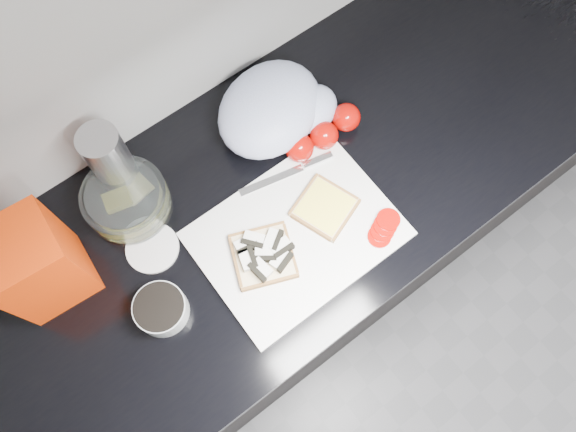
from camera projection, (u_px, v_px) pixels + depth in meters
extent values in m
cube|color=silver|center=(87.00, 30.00, 0.92)|extent=(3.50, 0.02, 2.50)
cube|color=black|center=(235.00, 287.00, 1.61)|extent=(3.50, 0.60, 0.86)
cube|color=black|center=(216.00, 238.00, 1.19)|extent=(3.50, 0.64, 0.04)
cube|color=silver|center=(297.00, 234.00, 1.16)|extent=(0.40, 0.30, 0.01)
cube|color=beige|center=(263.00, 256.00, 1.13)|extent=(0.15, 0.15, 0.02)
cube|color=silver|center=(245.00, 244.00, 1.12)|extent=(0.04, 0.03, 0.02)
cube|color=black|center=(245.00, 244.00, 1.12)|extent=(0.05, 0.02, 0.02)
cube|color=silver|center=(254.00, 239.00, 1.12)|extent=(0.04, 0.05, 0.02)
cube|color=black|center=(254.00, 239.00, 1.12)|extent=(0.04, 0.04, 0.02)
cube|color=silver|center=(272.00, 239.00, 1.13)|extent=(0.05, 0.04, 0.02)
cube|color=black|center=(272.00, 239.00, 1.13)|extent=(0.04, 0.03, 0.02)
cube|color=silver|center=(247.00, 260.00, 1.11)|extent=(0.03, 0.05, 0.02)
cube|color=black|center=(247.00, 260.00, 1.11)|extent=(0.02, 0.05, 0.02)
cube|color=silver|center=(265.00, 253.00, 1.12)|extent=(0.05, 0.04, 0.02)
cube|color=black|center=(265.00, 253.00, 1.12)|extent=(0.04, 0.04, 0.02)
cube|color=silver|center=(280.00, 259.00, 1.11)|extent=(0.05, 0.04, 0.02)
cube|color=black|center=(280.00, 259.00, 1.11)|extent=(0.05, 0.02, 0.02)
cube|color=silver|center=(262.00, 268.00, 1.10)|extent=(0.03, 0.04, 0.02)
cube|color=black|center=(262.00, 268.00, 1.10)|extent=(0.02, 0.05, 0.02)
cube|color=silver|center=(281.00, 246.00, 1.12)|extent=(0.04, 0.03, 0.02)
cube|color=black|center=(281.00, 246.00, 1.12)|extent=(0.05, 0.01, 0.02)
cube|color=beige|center=(325.00, 208.00, 1.17)|extent=(0.14, 0.14, 0.01)
cube|color=#FFEA4B|center=(325.00, 206.00, 1.16)|extent=(0.12, 0.12, 0.00)
cylinder|color=#990803|center=(379.00, 237.00, 1.15)|extent=(0.06, 0.06, 0.01)
cylinder|color=#990803|center=(382.00, 231.00, 1.15)|extent=(0.05, 0.05, 0.01)
cylinder|color=#990803|center=(385.00, 225.00, 1.15)|extent=(0.05, 0.05, 0.01)
cylinder|color=#990803|center=(388.00, 219.00, 1.15)|extent=(0.06, 0.06, 0.01)
cube|color=silver|center=(271.00, 180.00, 1.20)|extent=(0.15, 0.05, 0.00)
cube|color=silver|center=(318.00, 160.00, 1.21)|extent=(0.07, 0.03, 0.01)
cylinder|color=#AFB5B5|center=(161.00, 309.00, 1.09)|extent=(0.10, 0.10, 0.05)
cylinder|color=black|center=(159.00, 307.00, 1.07)|extent=(0.10, 0.10, 0.01)
cylinder|color=silver|center=(152.00, 248.00, 1.15)|extent=(0.14, 0.14, 0.01)
cylinder|color=silver|center=(127.00, 201.00, 1.16)|extent=(0.17, 0.17, 0.07)
cube|color=#FFEA4B|center=(121.00, 204.00, 1.16)|extent=(0.06, 0.05, 0.04)
cube|color=#F6E293|center=(140.00, 195.00, 1.18)|extent=(0.07, 0.06, 0.01)
cube|color=red|center=(37.00, 265.00, 1.03)|extent=(0.15, 0.14, 0.22)
cylinder|color=silver|center=(112.00, 162.00, 1.12)|extent=(0.08, 0.08, 0.20)
ellipsoid|color=silver|center=(270.00, 109.00, 1.21)|extent=(0.31, 0.27, 0.11)
ellipsoid|color=silver|center=(312.00, 109.00, 1.23)|extent=(0.15, 0.14, 0.08)
sphere|color=#990803|center=(324.00, 135.00, 1.21)|extent=(0.06, 0.06, 0.06)
sphere|color=#990803|center=(346.00, 117.00, 1.23)|extent=(0.06, 0.06, 0.06)
sphere|color=#990803|center=(299.00, 148.00, 1.20)|extent=(0.06, 0.06, 0.06)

